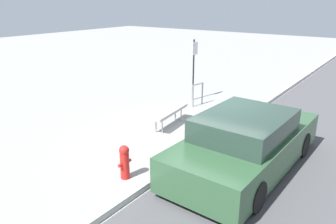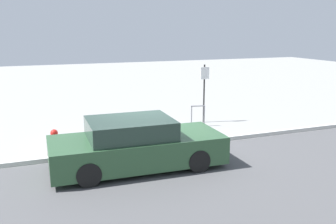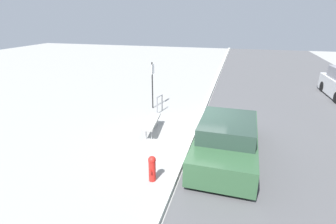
# 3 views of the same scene
# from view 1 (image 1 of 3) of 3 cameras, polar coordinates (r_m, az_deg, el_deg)

# --- Properties ---
(ground_plane) EXTENTS (60.00, 60.00, 0.00)m
(ground_plane) POSITION_cam_1_polar(r_m,az_deg,el_deg) (8.85, 6.79, -5.67)
(ground_plane) COLOR gray
(curb) EXTENTS (60.00, 0.20, 0.13)m
(curb) POSITION_cam_1_polar(r_m,az_deg,el_deg) (8.82, 6.81, -5.28)
(curb) COLOR #B7B7B2
(curb) RESTS_ON ground_plane
(bench) EXTENTS (1.74, 0.58, 0.52)m
(bench) POSITION_cam_1_polar(r_m,az_deg,el_deg) (9.88, 0.20, 0.04)
(bench) COLOR #99999E
(bench) RESTS_ON ground_plane
(bike_rack) EXTENTS (0.55, 0.16, 0.83)m
(bike_rack) POSITION_cam_1_polar(r_m,az_deg,el_deg) (11.92, 5.21, 3.48)
(bike_rack) COLOR gray
(bike_rack) RESTS_ON ground_plane
(sign_post) EXTENTS (0.36, 0.08, 2.30)m
(sign_post) POSITION_cam_1_polar(r_m,az_deg,el_deg) (12.39, 4.52, 8.29)
(sign_post) COLOR black
(sign_post) RESTS_ON ground_plane
(fire_hydrant) EXTENTS (0.36, 0.22, 0.77)m
(fire_hydrant) POSITION_cam_1_polar(r_m,az_deg,el_deg) (7.13, -7.57, -8.45)
(fire_hydrant) COLOR red
(fire_hydrant) RESTS_ON ground_plane
(parked_car_near) EXTENTS (4.61, 2.00, 1.35)m
(parked_car_near) POSITION_cam_1_polar(r_m,az_deg,el_deg) (7.58, 13.47, -5.26)
(parked_car_near) COLOR black
(parked_car_near) RESTS_ON ground_plane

